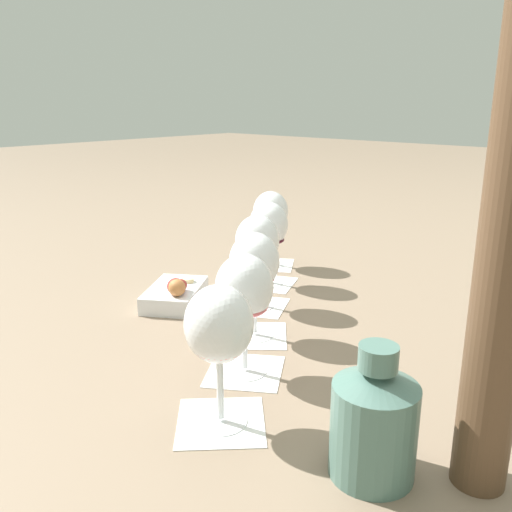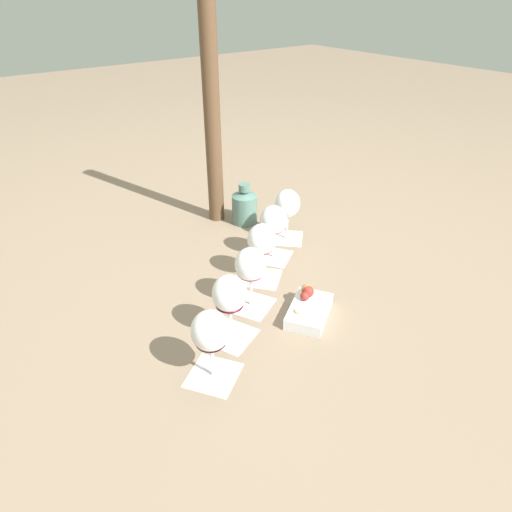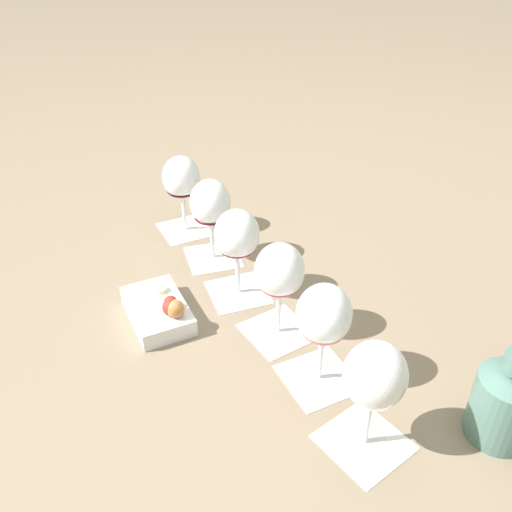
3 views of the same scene
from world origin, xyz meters
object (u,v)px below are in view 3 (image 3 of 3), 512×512
(wine_glass_2, at_px, (280,274))
(ceramic_vase, at_px, (506,401))
(wine_glass_3, at_px, (237,238))
(wine_glass_5, at_px, (181,181))
(wine_glass_4, at_px, (210,206))
(wine_glass_1, at_px, (324,318))
(snack_dish, at_px, (160,310))
(wine_glass_0, at_px, (374,380))

(wine_glass_2, height_order, ceramic_vase, wine_glass_2)
(wine_glass_3, bearing_deg, wine_glass_5, 35.02)
(wine_glass_4, bearing_deg, wine_glass_3, -148.42)
(wine_glass_2, bearing_deg, ceramic_vase, -118.48)
(wine_glass_1, bearing_deg, wine_glass_2, 35.54)
(wine_glass_2, xyz_separation_m, snack_dish, (0.01, 0.21, -0.10))
(wine_glass_1, relative_size, wine_glass_2, 1.00)
(wine_glass_4, bearing_deg, wine_glass_5, 38.45)
(wine_glass_1, height_order, wine_glass_5, same)
(wine_glass_0, xyz_separation_m, wine_glass_1, (0.11, 0.07, 0.00))
(ceramic_vase, height_order, snack_dish, ceramic_vase)
(wine_glass_5, bearing_deg, wine_glass_3, -144.98)
(wine_glass_3, height_order, wine_glass_5, same)
(wine_glass_2, height_order, wine_glass_5, same)
(wine_glass_3, bearing_deg, wine_glass_1, -142.34)
(wine_glass_0, distance_m, snack_dish, 0.43)
(wine_glass_0, relative_size, wine_glass_1, 1.00)
(wine_glass_1, height_order, wine_glass_4, same)
(wine_glass_3, distance_m, wine_glass_4, 0.14)
(wine_glass_0, xyz_separation_m, wine_glass_4, (0.44, 0.30, 0.00))
(wine_glass_0, bearing_deg, wine_glass_4, 34.18)
(wine_glass_0, xyz_separation_m, snack_dish, (0.23, 0.35, -0.10))
(wine_glass_0, distance_m, wine_glass_3, 0.39)
(wine_glass_0, bearing_deg, wine_glass_2, 32.71)
(wine_glass_5, bearing_deg, wine_glass_4, -141.55)
(wine_glass_1, relative_size, wine_glass_3, 1.00)
(wine_glass_1, distance_m, ceramic_vase, 0.27)
(wine_glass_4, bearing_deg, wine_glass_2, -144.40)
(wine_glass_1, relative_size, wine_glass_5, 1.00)
(wine_glass_0, height_order, wine_glass_4, same)
(wine_glass_3, relative_size, wine_glass_5, 1.00)
(wine_glass_0, distance_m, wine_glass_2, 0.26)
(wine_glass_2, relative_size, wine_glass_5, 1.00)
(wine_glass_2, bearing_deg, wine_glass_5, 36.55)
(wine_glass_0, distance_m, wine_glass_4, 0.53)
(wine_glass_4, height_order, snack_dish, wine_glass_4)
(wine_glass_5, xyz_separation_m, snack_dish, (-0.32, -0.03, -0.10))
(wine_glass_3, bearing_deg, snack_dish, 127.02)
(wine_glass_2, xyz_separation_m, wine_glass_3, (0.10, 0.09, 0.00))
(snack_dish, bearing_deg, wine_glass_0, -122.57)
(wine_glass_2, xyz_separation_m, wine_glass_5, (0.33, 0.24, 0.00))
(wine_glass_5, height_order, snack_dish, wine_glass_5)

